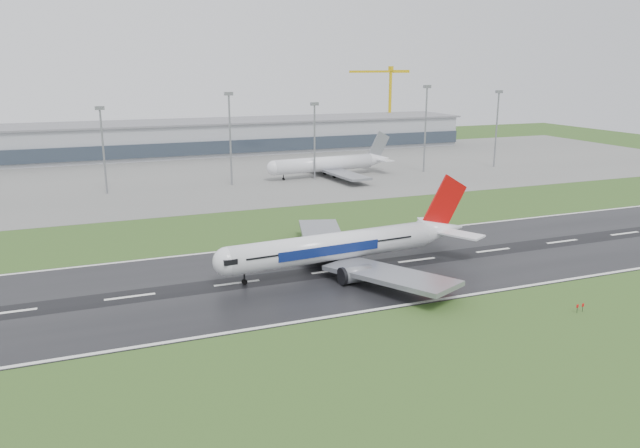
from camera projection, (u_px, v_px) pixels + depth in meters
name	position (u px, v px, depth m)	size (l,w,h in m)	color
ground	(417.00, 260.00, 132.24)	(520.00, 520.00, 0.00)	#2D4D1C
runway	(417.00, 260.00, 132.22)	(400.00, 45.00, 0.10)	black
apron	(260.00, 171.00, 244.96)	(400.00, 130.00, 0.08)	slate
terminal	(226.00, 137.00, 297.20)	(240.00, 36.00, 15.00)	gray
main_airliner	(350.00, 228.00, 125.09)	(58.06, 55.30, 17.14)	silver
parked_airliner	(329.00, 156.00, 231.63)	(53.29, 49.62, 15.62)	silver
tower_crane	(390.00, 104.00, 341.75)	(41.70, 2.27, 41.41)	gold
floodmast_1	(104.00, 153.00, 198.06)	(0.64, 0.64, 27.47)	gray
floodmast_2	(230.00, 141.00, 212.40)	(0.64, 0.64, 31.33)	gray
floodmast_3	(315.00, 143.00, 224.01)	(0.64, 0.64, 27.22)	gray
floodmast_4	(425.00, 131.00, 239.77)	(0.64, 0.64, 32.84)	gray
floodmast_5	(496.00, 131.00, 252.01)	(0.64, 0.64, 30.40)	gray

